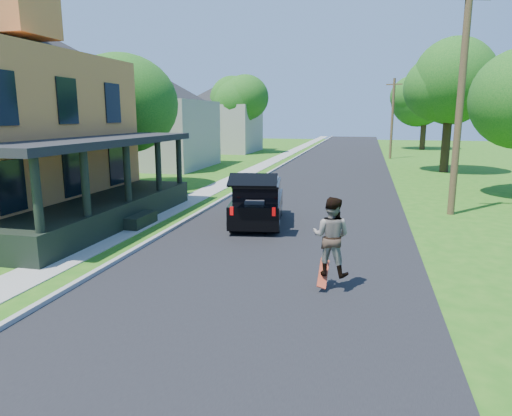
# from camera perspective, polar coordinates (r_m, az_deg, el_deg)

# --- Properties ---
(ground) EXTENTS (140.00, 140.00, 0.00)m
(ground) POSITION_cam_1_polar(r_m,az_deg,el_deg) (9.63, -1.97, -12.39)
(ground) COLOR #226013
(ground) RESTS_ON ground
(street) EXTENTS (8.00, 120.00, 0.02)m
(street) POSITION_cam_1_polar(r_m,az_deg,el_deg) (28.84, 8.76, 3.58)
(street) COLOR black
(street) RESTS_ON ground
(curb) EXTENTS (0.15, 120.00, 0.12)m
(curb) POSITION_cam_1_polar(r_m,az_deg,el_deg) (29.45, 0.88, 3.88)
(curb) COLOR gray
(curb) RESTS_ON ground
(sidewalk) EXTENTS (1.30, 120.00, 0.03)m
(sidewalk) POSITION_cam_1_polar(r_m,az_deg,el_deg) (29.83, -2.04, 3.97)
(sidewalk) COLOR gray
(sidewalk) RESTS_ON ground
(front_walk) EXTENTS (6.50, 1.20, 0.03)m
(front_walk) POSITION_cam_1_polar(r_m,az_deg,el_deg) (19.13, -25.20, -1.38)
(front_walk) COLOR gray
(front_walk) RESTS_ON ground
(neighbor_house_mid) EXTENTS (12.78, 12.78, 8.30)m
(neighbor_house_mid) POSITION_cam_1_polar(r_m,az_deg,el_deg) (36.15, -12.72, 11.67)
(neighbor_house_mid) COLOR gray
(neighbor_house_mid) RESTS_ON ground
(neighbor_house_far) EXTENTS (12.78, 12.78, 8.30)m
(neighbor_house_far) POSITION_cam_1_polar(r_m,az_deg,el_deg) (51.01, -4.63, 11.77)
(neighbor_house_far) COLOR gray
(neighbor_house_far) RESTS_ON ground
(black_suv) EXTENTS (2.30, 4.62, 2.06)m
(black_suv) POSITION_cam_1_polar(r_m,az_deg,el_deg) (16.63, 0.21, 0.71)
(black_suv) COLOR black
(black_suv) RESTS_ON ground
(skateboarder) EXTENTS (0.98, 0.82, 1.78)m
(skateboarder) POSITION_cam_1_polar(r_m,az_deg,el_deg) (10.34, 9.35, -3.51)
(skateboarder) COLOR black
(skateboarder) RESTS_ON ground
(skateboard) EXTENTS (0.22, 0.71, 0.56)m
(skateboard) POSITION_cam_1_polar(r_m,az_deg,el_deg) (10.61, 8.40, -8.18)
(skateboard) COLOR #9E270D
(skateboard) RESTS_ON ground
(tree_left_mid) EXTENTS (6.38, 6.18, 8.50)m
(tree_left_mid) POSITION_cam_1_polar(r_m,az_deg,el_deg) (25.82, -17.00, 14.31)
(tree_left_mid) COLOR black
(tree_left_mid) RESTS_ON ground
(tree_left_far) EXTENTS (5.51, 5.39, 8.74)m
(tree_left_far) POSITION_cam_1_polar(r_m,az_deg,el_deg) (49.05, -2.26, 13.79)
(tree_left_far) COLOR black
(tree_left_far) RESTS_ON ground
(tree_right_mid) EXTENTS (5.58, 5.42, 8.94)m
(tree_right_mid) POSITION_cam_1_polar(r_m,az_deg,el_deg) (34.64, 23.09, 14.05)
(tree_right_mid) COLOR black
(tree_right_mid) RESTS_ON ground
(tree_right_far) EXTENTS (7.80, 7.55, 9.65)m
(tree_right_far) POSITION_cam_1_polar(r_m,az_deg,el_deg) (56.86, 20.41, 13.07)
(tree_right_far) COLOR black
(tree_right_far) RESTS_ON ground
(utility_pole_near) EXTENTS (1.64, 0.63, 8.77)m
(utility_pole_near) POSITION_cam_1_polar(r_m,az_deg,el_deg) (19.57, 24.19, 12.37)
(utility_pole_near) COLOR #463120
(utility_pole_near) RESTS_ON ground
(utility_pole_far) EXTENTS (1.40, 0.54, 7.18)m
(utility_pole_far) POSITION_cam_1_polar(r_m,az_deg,el_deg) (43.96, 16.68, 10.77)
(utility_pole_far) COLOR #463120
(utility_pole_far) RESTS_ON ground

